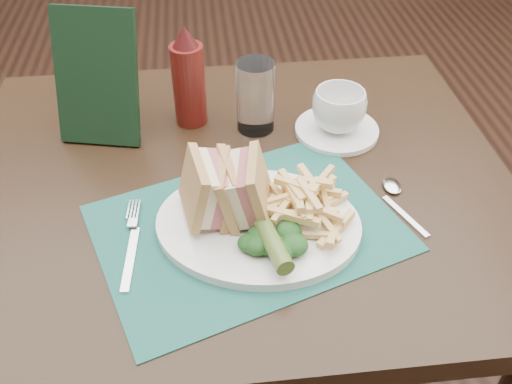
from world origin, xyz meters
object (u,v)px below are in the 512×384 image
at_px(saucer, 337,130).
at_px(ketchup_bottle, 188,76).
at_px(plate, 258,225).
at_px(sandwich_half_a, 194,191).
at_px(placemat, 247,228).
at_px(coffee_cup, 339,110).
at_px(sandwich_half_b, 230,187).
at_px(drinking_glass, 255,97).
at_px(table_main, 241,316).
at_px(check_presenter, 97,78).

distance_m(saucer, ketchup_bottle, 0.28).
height_order(plate, sandwich_half_a, sandwich_half_a).
xyz_separation_m(placemat, plate, (0.02, -0.00, 0.01)).
distance_m(placemat, coffee_cup, 0.30).
xyz_separation_m(sandwich_half_a, ketchup_bottle, (-0.00, 0.28, 0.03)).
bearing_deg(sandwich_half_b, saucer, 55.01).
distance_m(placemat, sandwich_half_a, 0.10).
height_order(coffee_cup, drinking_glass, drinking_glass).
bearing_deg(sandwich_half_a, drinking_glass, 55.23).
relative_size(table_main, ketchup_bottle, 4.84).
distance_m(placemat, drinking_glass, 0.27).
distance_m(sandwich_half_b, check_presenter, 0.33).
relative_size(table_main, sandwich_half_b, 9.26).
bearing_deg(check_presenter, saucer, 6.88).
relative_size(placemat, saucer, 2.86).
bearing_deg(table_main, placemat, -87.58).
xyz_separation_m(ketchup_bottle, check_presenter, (-0.15, -0.02, 0.02)).
height_order(placemat, check_presenter, check_presenter).
bearing_deg(coffee_cup, check_presenter, 173.71).
height_order(plate, ketchup_bottle, ketchup_bottle).
bearing_deg(sandwich_half_b, drinking_glass, 84.96).
xyz_separation_m(sandwich_half_b, check_presenter, (-0.20, 0.26, 0.05)).
distance_m(drinking_glass, check_presenter, 0.27).
height_order(plate, sandwich_half_b, sandwich_half_b).
bearing_deg(sandwich_half_b, check_presenter, 138.12).
height_order(table_main, sandwich_half_a, sandwich_half_a).
xyz_separation_m(placemat, sandwich_half_b, (-0.02, 0.02, 0.07)).
xyz_separation_m(plate, sandwich_half_b, (-0.04, 0.02, 0.06)).
height_order(placemat, drinking_glass, drinking_glass).
bearing_deg(ketchup_bottle, table_main, -68.21).
xyz_separation_m(saucer, drinking_glass, (-0.14, 0.03, 0.06)).
bearing_deg(drinking_glass, saucer, -12.41).
bearing_deg(plate, saucer, 65.97).
relative_size(saucer, drinking_glass, 1.15).
bearing_deg(saucer, sandwich_half_a, -140.62).
bearing_deg(table_main, check_presenter, 145.76).
relative_size(table_main, saucer, 6.00).
distance_m(plate, ketchup_bottle, 0.32).
bearing_deg(coffee_cup, table_main, -150.98).
distance_m(table_main, sandwich_half_b, 0.45).
distance_m(ketchup_bottle, check_presenter, 0.16).
bearing_deg(table_main, sandwich_half_a, -122.74).
bearing_deg(drinking_glass, ketchup_bottle, 162.88).
distance_m(placemat, plate, 0.02).
relative_size(saucer, coffee_cup, 1.58).
bearing_deg(sandwich_half_a, coffee_cup, 29.79).
distance_m(sandwich_half_a, drinking_glass, 0.27).
bearing_deg(plate, table_main, 111.34).
distance_m(plate, sandwich_half_a, 0.11).
bearing_deg(check_presenter, sandwich_half_b, -38.19).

